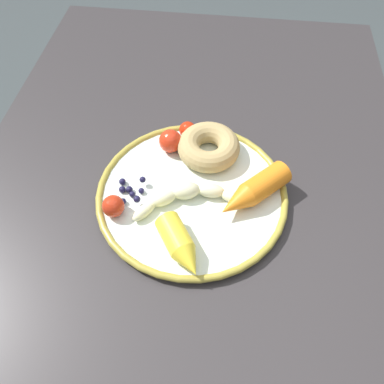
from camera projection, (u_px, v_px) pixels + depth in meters
ground_plane at (189, 323)px, 1.24m from camera, size 6.00×6.00×0.00m
dining_table at (187, 221)px, 0.74m from camera, size 1.19×0.80×0.70m
plate at (192, 193)px, 0.67m from camera, size 0.33×0.33×0.02m
banana at (188, 196)px, 0.65m from camera, size 0.09×0.19×0.03m
carrot_orange at (253, 191)px, 0.64m from camera, size 0.13×0.13×0.04m
carrot_yellow at (180, 246)px, 0.58m from camera, size 0.11×0.09×0.04m
donut at (209, 147)px, 0.70m from camera, size 0.13×0.13×0.04m
blueberry_pile at (131, 190)px, 0.66m from camera, size 0.05×0.05×0.02m
tomato_near at (170, 141)px, 0.71m from camera, size 0.04×0.04×0.04m
tomato_mid at (113, 206)px, 0.63m from camera, size 0.04×0.04×0.04m
tomato_far at (188, 130)px, 0.73m from camera, size 0.03×0.03×0.03m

